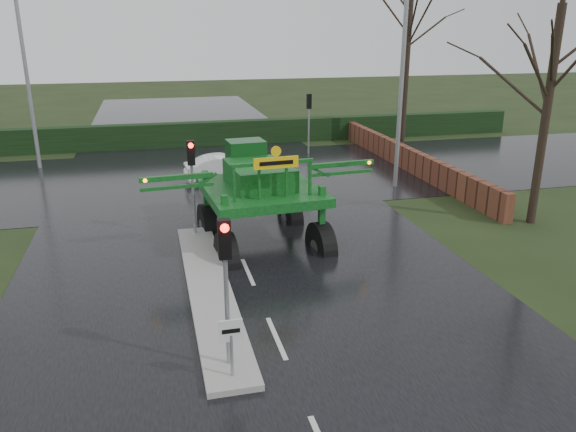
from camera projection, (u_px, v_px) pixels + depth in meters
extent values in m
plane|color=black|center=(276.00, 339.00, 13.69)|extent=(140.00, 140.00, 0.00)
cube|color=black|center=(222.00, 213.00, 22.88)|extent=(14.00, 80.00, 0.02)
cube|color=black|center=(207.00, 177.00, 28.39)|extent=(80.00, 12.00, 0.02)
cube|color=gray|center=(209.00, 288.00, 16.12)|extent=(1.20, 10.00, 0.16)
cube|color=black|center=(193.00, 134.00, 35.51)|extent=(44.00, 0.90, 1.50)
cube|color=#592D1E|center=(399.00, 154.00, 30.59)|extent=(0.40, 20.00, 1.20)
cylinder|color=gray|center=(232.00, 356.00, 11.80)|extent=(0.07, 0.07, 1.00)
cube|color=silver|center=(231.00, 331.00, 11.61)|extent=(0.50, 0.04, 0.50)
cube|color=black|center=(231.00, 331.00, 11.59)|extent=(0.38, 0.01, 0.10)
cylinder|color=gray|center=(227.00, 298.00, 11.91)|extent=(0.10, 0.10, 3.50)
cube|color=black|center=(224.00, 239.00, 11.48)|extent=(0.26, 0.22, 0.85)
sphere|color=#FF0C07|center=(225.00, 228.00, 11.27)|extent=(0.18, 0.18, 0.18)
cylinder|color=gray|center=(193.00, 191.00, 19.72)|extent=(0.10, 0.10, 3.50)
cube|color=black|center=(191.00, 153.00, 19.29)|extent=(0.26, 0.22, 0.85)
sphere|color=#FF0C07|center=(191.00, 146.00, 19.08)|extent=(0.18, 0.18, 0.18)
cylinder|color=gray|center=(309.00, 125.00, 32.99)|extent=(0.10, 0.10, 3.50)
cube|color=black|center=(309.00, 101.00, 32.56)|extent=(0.26, 0.22, 0.85)
sphere|color=#FF0C07|center=(308.00, 96.00, 32.59)|extent=(0.18, 0.18, 0.18)
cylinder|color=gray|center=(402.00, 79.00, 25.05)|extent=(0.20, 0.20, 10.00)
cylinder|color=gray|center=(26.00, 73.00, 28.54)|extent=(0.20, 0.20, 10.00)
cylinder|color=black|center=(545.00, 119.00, 20.54)|extent=(0.32, 0.32, 8.00)
cylinder|color=black|center=(407.00, 65.00, 34.35)|extent=(0.32, 0.32, 10.00)
cylinder|color=black|center=(167.00, 223.00, 18.97)|extent=(0.65, 1.87, 1.84)
cylinder|color=#595B56|center=(167.00, 223.00, 18.97)|extent=(0.59, 0.68, 0.64)
cube|color=#0B4013|center=(165.00, 190.00, 18.61)|extent=(0.22, 0.22, 2.11)
cylinder|color=black|center=(261.00, 213.00, 19.97)|extent=(0.65, 1.87, 1.84)
cylinder|color=#595B56|center=(261.00, 213.00, 19.97)|extent=(0.59, 0.68, 0.64)
cube|color=#0B4013|center=(261.00, 182.00, 19.60)|extent=(0.22, 0.22, 2.11)
cylinder|color=black|center=(182.00, 259.00, 16.00)|extent=(0.65, 1.87, 1.84)
cylinder|color=#595B56|center=(182.00, 259.00, 16.00)|extent=(0.59, 0.68, 0.64)
cube|color=#0B4013|center=(179.00, 222.00, 15.64)|extent=(0.22, 0.22, 2.11)
cylinder|color=black|center=(291.00, 246.00, 17.00)|extent=(0.65, 1.87, 1.84)
cylinder|color=#595B56|center=(291.00, 246.00, 17.00)|extent=(0.59, 0.68, 0.64)
cube|color=#0B4013|center=(291.00, 210.00, 16.63)|extent=(0.22, 0.22, 2.11)
cube|color=#0B4013|center=(224.00, 181.00, 17.43)|extent=(4.20, 4.70, 0.32)
cube|color=#0B4013|center=(222.00, 164.00, 17.43)|extent=(2.23, 2.91, 0.83)
cube|color=#0F4116|center=(210.00, 143.00, 18.98)|extent=(1.46, 1.21, 1.19)
cube|color=#0B4013|center=(233.00, 148.00, 15.68)|extent=(2.75, 0.33, 0.11)
cube|color=#0B4013|center=(124.00, 165.00, 15.95)|extent=(2.39, 0.36, 0.17)
sphere|color=orange|center=(87.00, 168.00, 15.56)|extent=(0.13, 0.13, 0.13)
cube|color=#0B4013|center=(317.00, 151.00, 17.72)|extent=(2.39, 0.36, 0.17)
sphere|color=orange|center=(347.00, 150.00, 17.94)|extent=(0.13, 0.13, 0.13)
cube|color=yellow|center=(236.00, 148.00, 15.32)|extent=(1.47, 0.17, 0.37)
cube|color=black|center=(236.00, 148.00, 15.32)|extent=(1.10, 0.10, 0.13)
cylinder|color=yellow|center=(236.00, 134.00, 15.20)|extent=(0.33, 0.06, 0.33)
imported|color=white|center=(225.00, 181.00, 27.64)|extent=(3.98, 1.62, 1.28)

